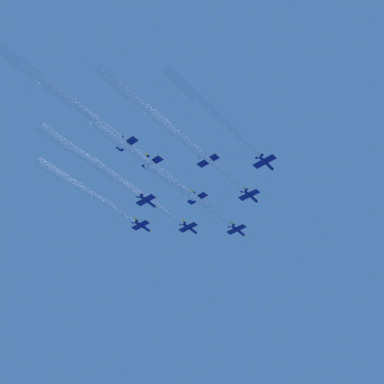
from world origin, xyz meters
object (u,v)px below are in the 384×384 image
at_px(jet_port_mid, 134,152).
at_px(jet_starboard_outer, 81,155).
at_px(jet_lead, 183,189).
at_px(jet_port_outer, 206,105).
at_px(jet_starboard_inner, 189,144).
at_px(jet_trail_starboard, 85,112).
at_px(jet_port_inner, 126,184).
at_px(jet_starboard_mid, 77,185).
at_px(jet_trail_port, 142,105).
at_px(jet_tail_end, 50,85).

height_order(jet_port_mid, jet_starboard_outer, jet_port_mid).
height_order(jet_lead, jet_port_outer, jet_port_outer).
bearing_deg(jet_starboard_inner, jet_starboard_outer, -21.32).
distance_m(jet_lead, jet_trail_starboard, 46.51).
distance_m(jet_lead, jet_port_mid, 24.58).
bearing_deg(jet_port_inner, jet_lead, 167.18).
bearing_deg(jet_port_outer, jet_lead, -94.05).
bearing_deg(jet_lead, jet_port_outer, 85.95).
distance_m(jet_starboard_inner, jet_port_outer, 18.35).
distance_m(jet_starboard_mid, jet_starboard_outer, 19.49).
xyz_separation_m(jet_port_outer, jet_starboard_outer, (35.07, -31.79, -0.15)).
bearing_deg(jet_lead, jet_trail_port, 56.82).
xyz_separation_m(jet_starboard_inner, jet_starboard_outer, (34.55, -13.48, -1.40)).
xyz_separation_m(jet_starboard_mid, jet_trail_port, (-15.81, 45.26, -1.50)).
height_order(jet_port_inner, jet_trail_port, jet_trail_port).
relative_size(jet_port_inner, jet_trail_port, 1.05).
bearing_deg(jet_trail_port, jet_port_mid, -93.86).
distance_m(jet_port_outer, jet_trail_port, 20.04).
bearing_deg(jet_starboard_outer, jet_tail_end, 65.34).
relative_size(jet_starboard_inner, jet_port_outer, 1.07).
xyz_separation_m(jet_port_mid, jet_trail_port, (1.36, 20.10, 0.90)).
bearing_deg(jet_trail_port, jet_trail_starboard, -24.50).
xyz_separation_m(jet_lead, jet_port_mid, (20.57, 13.43, 0.76)).
height_order(jet_lead, jet_starboard_outer, jet_starboard_outer).
height_order(jet_lead, jet_port_inner, jet_port_inner).
height_order(jet_lead, jet_port_mid, jet_port_mid).
relative_size(jet_lead, jet_starboard_outer, 1.04).
bearing_deg(jet_starboard_mid, jet_port_outer, 124.38).
xyz_separation_m(jet_port_inner, jet_trail_port, (1.45, 38.19, 0.06)).
xyz_separation_m(jet_trail_port, jet_trail_starboard, (16.64, -7.58, -0.20)).
height_order(jet_starboard_outer, jet_trail_starboard, jet_trail_starboard).
bearing_deg(jet_starboard_inner, jet_trail_starboard, 7.90).
bearing_deg(jet_port_mid, jet_port_inner, -90.30).
bearing_deg(jet_port_mid, jet_starboard_inner, 156.18).
xyz_separation_m(jet_starboard_inner, jet_trail_port, (18.62, 12.48, -0.20)).
bearing_deg(jet_port_outer, jet_port_inner, -68.10).
bearing_deg(jet_lead, jet_port_inner, -12.82).
relative_size(jet_starboard_outer, jet_trail_starboard, 1.03).
bearing_deg(jet_port_inner, jet_port_outer, 111.90).
bearing_deg(jet_starboard_mid, jet_lead, 162.74).
height_order(jet_port_inner, jet_starboard_outer, jet_port_inner).
height_order(jet_lead, jet_tail_end, jet_tail_end).
distance_m(jet_starboard_inner, jet_starboard_mid, 47.56).
relative_size(jet_starboard_inner, jet_port_mid, 1.05).
relative_size(jet_starboard_inner, jet_starboard_outer, 1.09).
bearing_deg(jet_starboard_inner, jet_tail_end, 15.46).
distance_m(jet_port_mid, jet_starboard_mid, 30.55).
xyz_separation_m(jet_starboard_outer, jet_trail_port, (-15.93, 25.96, 1.20)).
bearing_deg(jet_starboard_inner, jet_starboard_mid, -43.59).
bearing_deg(jet_trail_port, jet_port_inner, -92.18).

